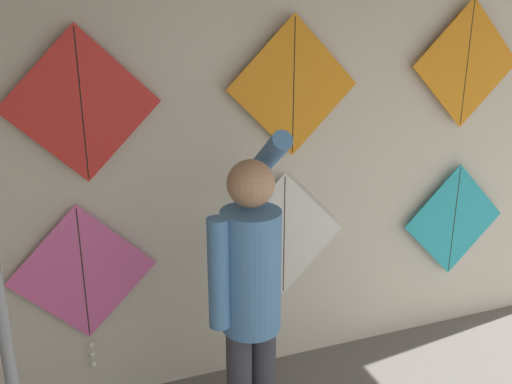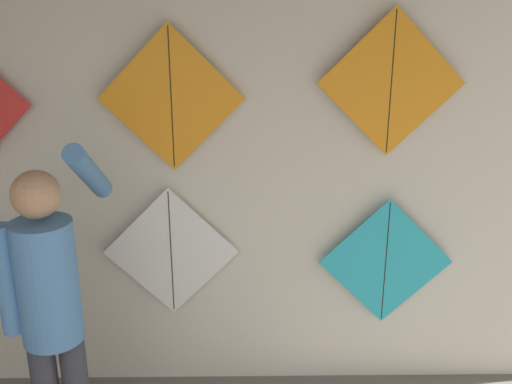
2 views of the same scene
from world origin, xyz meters
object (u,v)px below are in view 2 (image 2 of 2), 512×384
shopkeeper (51,303)px  kite_1 (171,252)px  kite_5 (391,83)px  kite_2 (386,262)px  kite_4 (171,99)px

shopkeeper → kite_1: size_ratio=2.17×
kite_1 → kite_5: (1.27, 0.00, 1.02)m
shopkeeper → kite_2: (1.81, 0.73, -0.14)m
shopkeeper → kite_2: shopkeeper is taller
shopkeeper → kite_5: 2.13m
shopkeeper → kite_5: size_ratio=2.17×
kite_1 → kite_2: kite_1 is taller
kite_1 → kite_5: bearing=0.0°
shopkeeper → kite_4: bearing=41.1°
kite_4 → kite_5: kite_5 is taller
kite_4 → kite_2: bearing=0.0°
kite_5 → kite_1: bearing=180.0°
shopkeeper → kite_4: (0.53, 0.73, 0.87)m
shopkeeper → kite_4: size_ratio=2.17×
kite_1 → kite_4: (0.05, 0.00, 0.94)m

